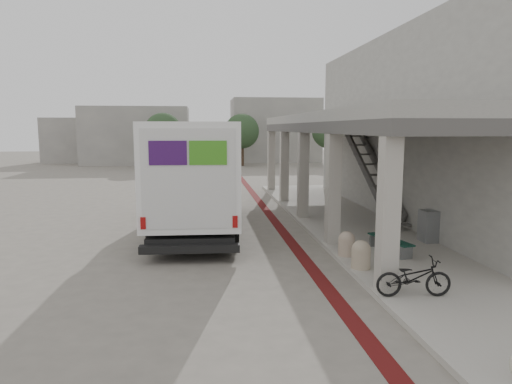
{
  "coord_description": "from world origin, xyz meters",
  "views": [
    {
      "loc": [
        -1.67,
        -12.31,
        3.49
      ],
      "look_at": [
        -0.1,
        1.02,
        1.6
      ],
      "focal_mm": 32.0,
      "sensor_mm": 36.0,
      "label": 1
    }
  ],
  "objects": [
    {
      "name": "ground",
      "position": [
        0.0,
        0.0,
        0.0
      ],
      "size": [
        120.0,
        120.0,
        0.0
      ],
      "primitive_type": "plane",
      "color": "#6C665D",
      "rests_on": "ground"
    },
    {
      "name": "bike_lane_stripe",
      "position": [
        1.0,
        2.0,
        0.01
      ],
      "size": [
        0.35,
        40.0,
        0.01
      ],
      "primitive_type": "cube",
      "color": "#521010",
      "rests_on": "ground"
    },
    {
      "name": "sidewalk",
      "position": [
        4.0,
        0.0,
        0.06
      ],
      "size": [
        4.4,
        28.0,
        0.12
      ],
      "primitive_type": "cube",
      "color": "#9E9A8E",
      "rests_on": "ground"
    },
    {
      "name": "transit_building",
      "position": [
        6.83,
        4.5,
        3.4
      ],
      "size": [
        7.6,
        17.0,
        7.0
      ],
      "color": "gray",
      "rests_on": "ground"
    },
    {
      "name": "distant_backdrop",
      "position": [
        -2.84,
        35.89,
        2.7
      ],
      "size": [
        28.0,
        10.0,
        6.5
      ],
      "color": "gray",
      "rests_on": "ground"
    },
    {
      "name": "tree_left",
      "position": [
        -5.0,
        28.0,
        3.18
      ],
      "size": [
        3.2,
        3.2,
        4.8
      ],
      "color": "#38281C",
      "rests_on": "ground"
    },
    {
      "name": "tree_mid",
      "position": [
        2.0,
        30.0,
        3.18
      ],
      "size": [
        3.2,
        3.2,
        4.8
      ],
      "color": "#38281C",
      "rests_on": "ground"
    },
    {
      "name": "tree_right",
      "position": [
        10.0,
        29.0,
        3.18
      ],
      "size": [
        3.2,
        3.2,
        4.8
      ],
      "color": "#38281C",
      "rests_on": "ground"
    },
    {
      "name": "fedex_truck",
      "position": [
        -1.88,
        3.35,
        1.94
      ],
      "size": [
        3.0,
        8.66,
        3.65
      ],
      "rotation": [
        0.0,
        0.0,
        -0.04
      ],
      "color": "black",
      "rests_on": "ground"
    },
    {
      "name": "bench",
      "position": [
        3.37,
        -0.73,
        0.4
      ],
      "size": [
        0.72,
        1.68,
        0.39
      ],
      "rotation": [
        0.0,
        0.0,
        0.23
      ],
      "color": "slate",
      "rests_on": "sidewalk"
    },
    {
      "name": "bollard_near",
      "position": [
        2.1,
        -0.87,
        0.45
      ],
      "size": [
        0.44,
        0.44,
        0.65
      ],
      "color": "tan",
      "rests_on": "sidewalk"
    },
    {
      "name": "bollard_far",
      "position": [
        2.1,
        -1.99,
        0.46
      ],
      "size": [
        0.46,
        0.46,
        0.69
      ],
      "color": "tan",
      "rests_on": "sidewalk"
    },
    {
      "name": "utility_cabinet",
      "position": [
        5.0,
        0.31,
        0.59
      ],
      "size": [
        0.42,
        0.57,
        0.94
      ],
      "primitive_type": "cube",
      "rotation": [
        0.0,
        0.0,
        -0.0
      ],
      "color": "gray",
      "rests_on": "sidewalk"
    },
    {
      "name": "bicycle_black",
      "position": [
        2.5,
        -3.93,
        0.52
      ],
      "size": [
        1.55,
        0.66,
        0.8
      ],
      "primitive_type": "imported",
      "rotation": [
        0.0,
        0.0,
        1.48
      ],
      "color": "black",
      "rests_on": "sidewalk"
    }
  ]
}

